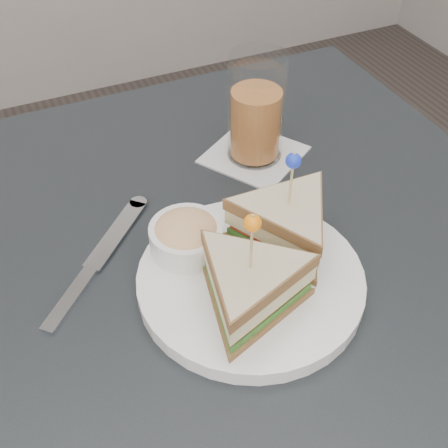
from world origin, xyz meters
TOP-DOWN VIEW (x-y plane):
  - table at (0.00, 0.00)m, footprint 0.80×0.80m
  - plate_meal at (0.02, -0.04)m, footprint 0.29×0.28m
  - cutlery_knife at (-0.12, 0.06)m, footprint 0.16×0.17m
  - drink_set at (0.12, 0.16)m, footprint 0.16×0.16m

SIDE VIEW (x-z plane):
  - table at x=0.00m, z-range 0.30..1.05m
  - cutlery_knife at x=-0.12m, z-range 0.75..0.76m
  - plate_meal at x=0.02m, z-range 0.72..0.86m
  - drink_set at x=0.12m, z-range 0.74..0.89m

